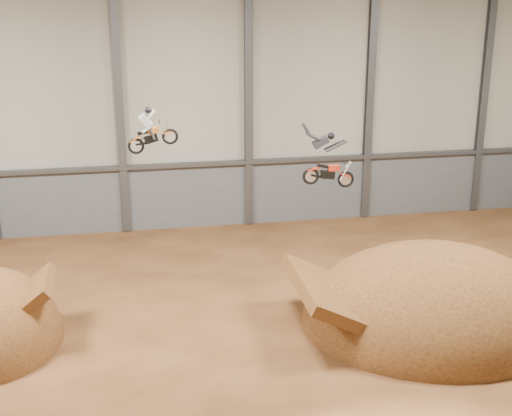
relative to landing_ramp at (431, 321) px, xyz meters
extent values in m
plane|color=#452712|center=(-8.48, -1.94, 0.00)|extent=(40.00, 40.00, 0.00)
cube|color=#A6A393|center=(-8.48, 13.06, 7.00)|extent=(40.00, 0.10, 14.00)
cube|color=#595C61|center=(-8.48, 12.96, 1.75)|extent=(39.80, 0.18, 3.50)
cube|color=#47494F|center=(-8.48, 12.81, 3.55)|extent=(39.80, 0.35, 0.20)
cube|color=#47494F|center=(-11.81, 12.86, 7.00)|extent=(0.40, 0.36, 13.90)
cube|color=#47494F|center=(-5.14, 12.86, 7.00)|extent=(0.40, 0.36, 13.90)
cube|color=#47494F|center=(1.52, 12.86, 7.00)|extent=(0.40, 0.36, 13.90)
cube|color=#47494F|center=(8.19, 12.86, 7.00)|extent=(0.40, 0.36, 13.90)
ellipsoid|color=#422410|center=(0.00, 0.00, 0.00)|extent=(10.46, 9.25, 6.03)
camera|label=1|loc=(-11.53, -23.86, 13.13)|focal=50.00mm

